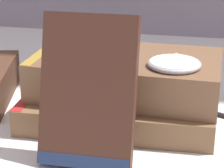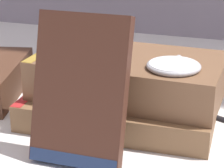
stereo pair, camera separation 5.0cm
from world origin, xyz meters
The scene contains 6 objects.
ground_plane centered at (0.00, 0.00, 0.00)m, with size 3.00×3.00×0.00m, color silver.
book_flat_bottom centered at (0.02, 0.03, 0.01)m, with size 0.21×0.13×0.03m.
book_flat_top centered at (0.03, 0.04, 0.05)m, with size 0.21×0.12×0.04m.
book_leaning_front centered at (0.02, -0.06, 0.06)m, with size 0.09×0.05×0.14m.
pocket_watch centered at (0.09, 0.01, 0.08)m, with size 0.06×0.06×0.01m.
reading_glasses centered at (-0.04, 0.14, 0.00)m, with size 0.11×0.06×0.00m.
Camera 2 is at (0.17, -0.43, 0.23)m, focal length 75.00 mm.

